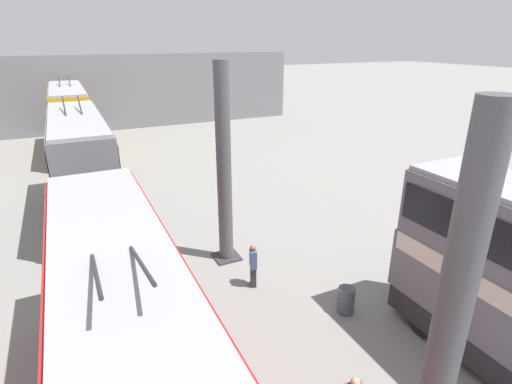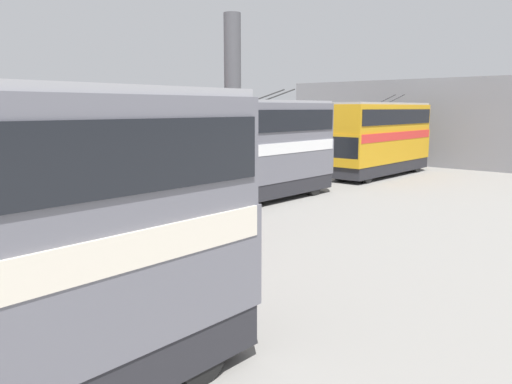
{
  "view_description": "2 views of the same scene",
  "coord_description": "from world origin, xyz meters",
  "px_view_note": "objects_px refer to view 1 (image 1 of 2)",
  "views": [
    {
      "loc": [
        -2.15,
        5.15,
        8.49
      ],
      "look_at": [
        10.5,
        -0.93,
        3.06
      ],
      "focal_mm": 28.0,
      "sensor_mm": 36.0,
      "label": 1
    },
    {
      "loc": [
        -0.85,
        -11.85,
        4.74
      ],
      "look_at": [
        13.03,
        0.43,
        1.61
      ],
      "focal_mm": 35.0,
      "sensor_mm": 36.0,
      "label": 2
    }
  ],
  "objects_px": {
    "person_aisle_midway": "(253,264)",
    "person_by_right_row": "(196,341)",
    "bus_right_mid": "(82,162)",
    "bus_right_far": "(71,117)",
    "bus_right_near": "(124,333)",
    "oil_drum": "(346,300)"
  },
  "relations": [
    {
      "from": "person_by_right_row",
      "to": "bus_right_far",
      "type": "bearing_deg",
      "value": -145.49
    },
    {
      "from": "bus_right_near",
      "to": "bus_right_mid",
      "type": "height_order",
      "value": "bus_right_mid"
    },
    {
      "from": "bus_right_near",
      "to": "person_aisle_midway",
      "type": "height_order",
      "value": "bus_right_near"
    },
    {
      "from": "bus_right_near",
      "to": "bus_right_mid",
      "type": "xyz_separation_m",
      "value": [
        13.01,
        0.0,
        0.23
      ]
    },
    {
      "from": "bus_right_far",
      "to": "bus_right_near",
      "type": "bearing_deg",
      "value": 180.0
    },
    {
      "from": "person_aisle_midway",
      "to": "person_by_right_row",
      "type": "distance_m",
      "value": 4.09
    },
    {
      "from": "bus_right_far",
      "to": "bus_right_mid",
      "type": "bearing_deg",
      "value": 180.0
    },
    {
      "from": "person_aisle_midway",
      "to": "person_by_right_row",
      "type": "height_order",
      "value": "person_aisle_midway"
    },
    {
      "from": "bus_right_far",
      "to": "person_aisle_midway",
      "type": "height_order",
      "value": "bus_right_far"
    },
    {
      "from": "person_aisle_midway",
      "to": "oil_drum",
      "type": "height_order",
      "value": "person_aisle_midway"
    },
    {
      "from": "person_by_right_row",
      "to": "oil_drum",
      "type": "height_order",
      "value": "person_by_right_row"
    },
    {
      "from": "bus_right_mid",
      "to": "oil_drum",
      "type": "distance_m",
      "value": 13.88
    },
    {
      "from": "person_aisle_midway",
      "to": "person_by_right_row",
      "type": "bearing_deg",
      "value": -118.31
    },
    {
      "from": "bus_right_mid",
      "to": "oil_drum",
      "type": "height_order",
      "value": "bus_right_mid"
    },
    {
      "from": "bus_right_near",
      "to": "oil_drum",
      "type": "bearing_deg",
      "value": -79.72
    },
    {
      "from": "bus_right_far",
      "to": "person_by_right_row",
      "type": "height_order",
      "value": "bus_right_far"
    },
    {
      "from": "bus_right_mid",
      "to": "oil_drum",
      "type": "relative_size",
      "value": 10.94
    },
    {
      "from": "bus_right_mid",
      "to": "bus_right_far",
      "type": "distance_m",
      "value": 13.03
    },
    {
      "from": "oil_drum",
      "to": "bus_right_mid",
      "type": "bearing_deg",
      "value": 30.74
    },
    {
      "from": "bus_right_near",
      "to": "person_by_right_row",
      "type": "bearing_deg",
      "value": -57.77
    },
    {
      "from": "bus_right_near",
      "to": "bus_right_far",
      "type": "distance_m",
      "value": 26.04
    },
    {
      "from": "person_by_right_row",
      "to": "oil_drum",
      "type": "bearing_deg",
      "value": 121.31
    }
  ]
}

